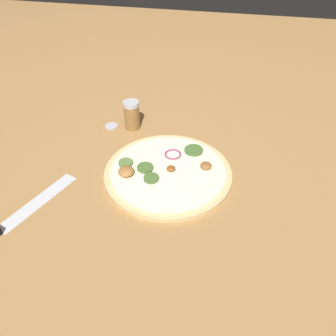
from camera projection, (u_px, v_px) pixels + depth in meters
The scene contains 4 objects.
ground_plane at pixel (168, 174), 0.83m from camera, with size 3.00×3.00×0.00m, color #9E703F.
pizza at pixel (167, 172), 0.83m from camera, with size 0.32×0.32×0.03m.
spice_jar at pixel (132, 115), 0.97m from camera, with size 0.05×0.05×0.09m.
loose_cap at pixel (111, 126), 1.00m from camera, with size 0.04×0.04×0.01m.
Camera 1 is at (0.61, 0.13, 0.55)m, focal length 35.00 mm.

